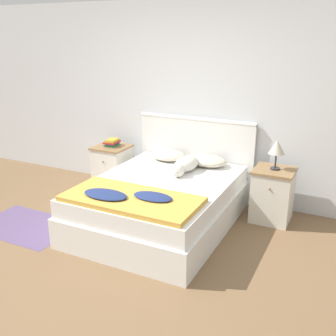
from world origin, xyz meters
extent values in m
plane|color=brown|center=(0.00, 0.00, 0.00)|extent=(16.00, 16.00, 0.00)
cube|color=silver|center=(0.00, 2.13, 1.27)|extent=(9.00, 0.06, 2.55)
cube|color=white|center=(0.12, 1.03, 0.17)|extent=(1.54, 2.01, 0.34)
cube|color=white|center=(0.12, 1.03, 0.44)|extent=(1.48, 1.95, 0.20)
cube|color=white|center=(0.12, 2.06, 0.53)|extent=(1.62, 0.04, 1.06)
cylinder|color=white|center=(0.12, 2.06, 1.06)|extent=(1.62, 0.06, 0.06)
cube|color=silver|center=(-1.01, 1.74, 0.31)|extent=(0.44, 0.44, 0.61)
cube|color=#937047|center=(-1.01, 1.74, 0.62)|extent=(0.47, 0.46, 0.03)
sphere|color=#937047|center=(-1.01, 1.51, 0.48)|extent=(0.02, 0.02, 0.02)
cube|color=silver|center=(1.25, 1.74, 0.31)|extent=(0.44, 0.44, 0.61)
cube|color=#937047|center=(1.25, 1.74, 0.62)|extent=(0.47, 0.46, 0.03)
sphere|color=#937047|center=(1.25, 1.51, 0.48)|extent=(0.02, 0.02, 0.02)
ellipsoid|color=beige|center=(-0.16, 1.80, 0.60)|extent=(0.48, 0.36, 0.13)
ellipsoid|color=beige|center=(0.40, 1.80, 0.60)|extent=(0.48, 0.36, 0.13)
cube|color=gold|center=(0.12, 0.41, 0.56)|extent=(1.37, 0.66, 0.05)
ellipsoid|color=navy|center=(-0.12, 0.31, 0.60)|extent=(0.48, 0.26, 0.04)
ellipsoid|color=navy|center=(0.32, 0.48, 0.60)|extent=(0.41, 0.23, 0.04)
ellipsoid|color=silver|center=(0.23, 1.52, 0.62)|extent=(0.25, 0.43, 0.17)
sphere|color=silver|center=(0.23, 1.26, 0.62)|extent=(0.16, 0.16, 0.16)
ellipsoid|color=silver|center=(0.23, 1.19, 0.60)|extent=(0.07, 0.09, 0.07)
cone|color=silver|center=(0.19, 1.27, 0.68)|extent=(0.05, 0.05, 0.06)
cone|color=silver|center=(0.28, 1.27, 0.68)|extent=(0.05, 0.05, 0.06)
ellipsoid|color=silver|center=(0.27, 1.70, 0.58)|extent=(0.14, 0.20, 0.06)
cube|color=#337547|center=(-1.02, 1.75, 0.65)|extent=(0.16, 0.18, 0.02)
cube|color=#285689|center=(-1.01, 1.76, 0.67)|extent=(0.13, 0.19, 0.02)
cube|color=#AD2D28|center=(-1.02, 1.75, 0.69)|extent=(0.19, 0.23, 0.02)
cube|color=gold|center=(-1.01, 1.76, 0.72)|extent=(0.15, 0.20, 0.03)
cylinder|color=#2D2D33|center=(1.25, 1.74, 0.65)|extent=(0.11, 0.11, 0.02)
cylinder|color=#2D2D33|center=(1.25, 1.74, 0.74)|extent=(0.02, 0.02, 0.17)
cone|color=beige|center=(1.25, 1.74, 0.91)|extent=(0.18, 0.18, 0.16)
cube|color=#604C75|center=(-1.27, 0.30, 0.00)|extent=(1.12, 0.75, 0.00)
camera|label=1|loc=(2.04, -2.66, 2.11)|focal=42.00mm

